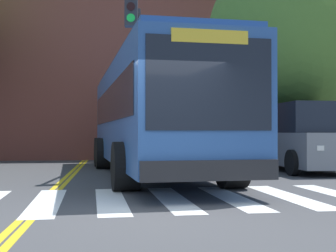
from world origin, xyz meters
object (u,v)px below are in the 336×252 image
object	(u,v)px
car_white_behind_bus	(144,141)
city_bus	(152,114)
car_grey_far_lane	(303,139)
street_tree_curbside_large	(290,36)
traffic_light_overhead	(136,52)

from	to	relation	value
car_white_behind_bus	city_bus	bearing A→B (deg)	-92.02
car_grey_far_lane	car_white_behind_bus	size ratio (longest dim) A/B	1.20
car_grey_far_lane	street_tree_curbside_large	world-z (taller)	street_tree_curbside_large
car_grey_far_lane	car_white_behind_bus	world-z (taller)	car_grey_far_lane
car_white_behind_bus	traffic_light_overhead	distance (m)	7.93
car_white_behind_bus	street_tree_curbside_large	world-z (taller)	street_tree_curbside_large
car_grey_far_lane	street_tree_curbside_large	distance (m)	4.37
city_bus	car_grey_far_lane	distance (m)	5.14
city_bus	car_grey_far_lane	xyz separation A→B (m)	(5.02, 0.77, -0.76)
city_bus	car_white_behind_bus	world-z (taller)	city_bus
car_grey_far_lane	street_tree_curbside_large	size ratio (longest dim) A/B	0.63
car_grey_far_lane	street_tree_curbside_large	xyz separation A→B (m)	(0.39, 2.07, 3.83)
city_bus	car_grey_far_lane	world-z (taller)	city_bus
city_bus	street_tree_curbside_large	world-z (taller)	street_tree_curbside_large
city_bus	car_white_behind_bus	bearing A→B (deg)	87.98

